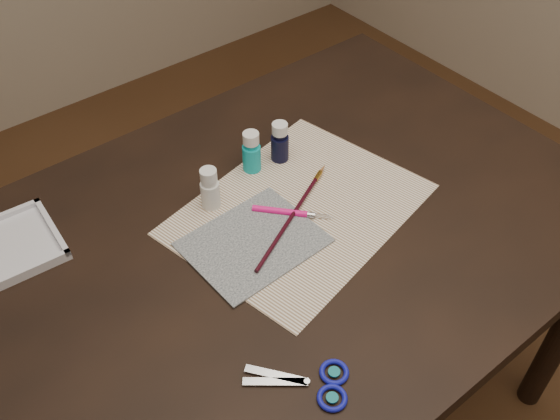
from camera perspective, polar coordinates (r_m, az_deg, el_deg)
ground at (r=1.83m, az=0.00°, el=-18.41°), size 3.50×3.50×0.02m
table at (r=1.50m, az=0.00°, el=-11.69°), size 1.30×0.90×0.75m
paper at (r=1.24m, az=1.76°, el=0.09°), size 0.54×0.46×0.00m
canvas at (r=1.17m, az=-2.46°, el=-2.97°), size 0.25×0.20×0.00m
paint_bottle_white at (r=1.22m, az=-6.43°, el=1.98°), size 0.04×0.04×0.09m
paint_bottle_cyan at (r=1.30m, az=-2.63°, el=5.34°), size 0.04×0.04×0.09m
paint_bottle_navy at (r=1.33m, az=-0.02°, el=6.25°), size 0.05×0.05×0.09m
paintbrush at (r=1.22m, az=1.26°, el=-0.30°), size 0.30×0.15×0.01m
craft_knife at (r=1.22m, az=1.19°, el=-0.26°), size 0.12×0.13×0.01m
scissors at (r=1.00m, az=1.49°, el=-15.66°), size 0.20×0.19×0.01m
palette_tray at (r=1.26m, az=-23.45°, el=-3.04°), size 0.18×0.18×0.02m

